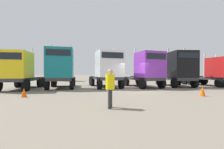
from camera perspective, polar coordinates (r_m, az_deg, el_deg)
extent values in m
plane|color=gray|center=(13.50, 9.56, -6.02)|extent=(200.00, 200.00, 0.00)
cube|color=#333338|center=(17.24, -30.55, -1.48)|extent=(2.48, 6.11, 0.30)
cube|color=yellow|center=(15.59, -32.98, 3.12)|extent=(2.51, 2.54, 2.32)
cube|color=black|center=(14.51, -34.96, 5.82)|extent=(2.10, 0.14, 0.55)
cylinder|color=silver|center=(16.53, -28.05, 4.04)|extent=(0.19, 0.19, 2.92)
cylinder|color=silver|center=(17.23, -34.05, 3.86)|extent=(0.19, 0.19, 2.92)
cylinder|color=#333338|center=(18.47, -29.06, -0.69)|extent=(1.15, 1.15, 0.12)
cylinder|color=black|center=(14.72, -29.82, -3.48)|extent=(0.40, 1.07, 1.06)
cylinder|color=black|center=(18.23, -25.71, -2.69)|extent=(0.40, 1.07, 1.06)
cylinder|color=black|center=(18.97, -32.10, -2.60)|extent=(0.40, 1.07, 1.06)
cylinder|color=black|center=(19.28, -24.78, -2.51)|extent=(0.40, 1.07, 1.06)
cylinder|color=black|center=(19.99, -30.87, -2.44)|extent=(0.40, 1.07, 1.06)
cube|color=#333338|center=(16.78, -18.36, -1.45)|extent=(2.20, 5.60, 0.30)
cube|color=#14727A|center=(15.13, -19.10, 4.14)|extent=(2.40, 2.25, 2.76)
cube|color=black|center=(14.09, -19.69, 7.90)|extent=(2.10, 0.04, 0.55)
cylinder|color=silver|center=(16.33, -15.22, 4.94)|extent=(0.18, 0.18, 3.36)
cylinder|color=silver|center=(16.55, -21.82, 4.86)|extent=(0.18, 0.18, 3.36)
cylinder|color=#333338|center=(18.00, -17.92, -0.64)|extent=(1.10, 1.10, 0.12)
cylinder|color=black|center=(14.62, -14.99, -3.43)|extent=(0.35, 1.07, 1.07)
cylinder|color=black|center=(14.90, -23.48, -3.38)|extent=(0.35, 1.07, 1.07)
cylinder|color=black|center=(17.91, -14.42, -2.70)|extent=(0.35, 1.07, 1.07)
cylinder|color=black|center=(18.14, -21.39, -2.68)|extent=(0.35, 1.07, 1.07)
cylinder|color=black|center=(19.01, -14.28, -2.51)|extent=(0.35, 1.07, 1.07)
cylinder|color=black|center=(19.23, -20.85, -2.49)|extent=(0.35, 1.07, 1.07)
cube|color=#333338|center=(16.89, -2.89, -1.25)|extent=(2.76, 6.41, 0.30)
cube|color=white|center=(15.11, -1.15, 3.95)|extent=(2.62, 2.72, 2.56)
cube|color=black|center=(13.96, 0.30, 7.34)|extent=(2.09, 0.23, 0.55)
cylinder|color=silver|center=(16.75, 0.65, 4.65)|extent=(0.20, 0.20, 3.16)
cylinder|color=silver|center=(16.27, -5.75, 4.77)|extent=(0.20, 0.20, 3.16)
cylinder|color=#333338|center=(18.22, -3.96, -0.46)|extent=(1.20, 1.20, 0.12)
cylinder|color=black|center=(14.94, 3.50, -3.24)|extent=(0.45, 1.14, 1.11)
cylinder|color=black|center=(14.31, -4.78, -3.41)|extent=(0.45, 1.14, 1.11)
cylinder|color=black|center=(18.67, -0.77, -2.48)|extent=(0.45, 1.14, 1.11)
cylinder|color=black|center=(18.17, -7.44, -2.57)|extent=(0.45, 1.14, 1.11)
cylinder|color=black|center=(19.72, -1.67, -2.31)|extent=(0.45, 1.14, 1.11)
cylinder|color=black|center=(19.25, -8.00, -2.39)|extent=(0.45, 1.14, 1.11)
cube|color=#333338|center=(17.33, 10.72, -1.43)|extent=(2.86, 6.29, 0.30)
cube|color=purple|center=(15.71, 14.08, 3.57)|extent=(2.64, 2.55, 2.56)
cube|color=black|center=(14.80, 16.53, 6.67)|extent=(2.09, 0.27, 0.55)
cylinder|color=silver|center=(17.33, 14.44, 4.28)|extent=(0.20, 0.20, 3.16)
cylinder|color=silver|center=(16.38, 8.83, 4.50)|extent=(0.20, 0.20, 3.16)
cylinder|color=#333338|center=(18.50, 8.71, -0.65)|extent=(1.21, 1.21, 0.12)
cylinder|color=black|center=(15.97, 18.27, -3.14)|extent=(0.46, 1.08, 1.05)
cylinder|color=black|center=(14.77, 11.39, -3.42)|extent=(0.46, 1.08, 1.05)
cylinder|color=black|center=(19.14, 11.51, -2.51)|extent=(0.46, 1.08, 1.05)
cylinder|color=black|center=(18.15, 5.46, -2.67)|extent=(0.46, 1.08, 1.05)
cylinder|color=black|center=(20.10, 9.95, -2.36)|extent=(0.46, 1.08, 1.05)
cylinder|color=black|center=(19.16, 4.14, -2.50)|extent=(0.46, 1.08, 1.05)
cube|color=#333338|center=(19.29, 22.64, -1.39)|extent=(2.95, 5.88, 0.30)
cube|color=black|center=(17.81, 25.10, 3.43)|extent=(2.69, 2.57, 2.80)
cube|color=black|center=(16.88, 27.04, 6.56)|extent=(2.09, 0.33, 0.55)
cylinder|color=silver|center=(19.41, 25.71, 4.07)|extent=(0.20, 0.20, 3.40)
cylinder|color=silver|center=(18.54, 20.60, 4.26)|extent=(0.20, 0.20, 3.40)
cylinder|color=#333338|center=(20.40, 21.07, -0.69)|extent=(1.24, 1.24, 0.12)
cylinder|color=black|center=(18.01, 28.81, -2.83)|extent=(0.48, 1.04, 1.00)
cylinder|color=black|center=(16.92, 22.54, -3.02)|extent=(0.48, 1.04, 1.00)
cylinder|color=black|center=(20.89, 23.82, -2.35)|extent=(0.48, 1.04, 1.00)
cylinder|color=black|center=(19.96, 18.23, -2.46)|extent=(0.48, 1.04, 1.00)
cylinder|color=black|center=(21.87, 22.47, -2.22)|extent=(0.48, 1.04, 1.00)
cylinder|color=black|center=(20.98, 17.09, -2.31)|extent=(0.48, 1.04, 1.00)
cube|color=#333338|center=(21.89, 32.48, -1.15)|extent=(2.90, 6.24, 0.30)
cube|color=red|center=(20.83, 36.32, 2.18)|extent=(2.67, 2.73, 2.20)
cylinder|color=silver|center=(22.41, 34.81, 2.84)|extent=(0.20, 0.20, 2.80)
cylinder|color=silver|center=(20.92, 31.72, 3.03)|extent=(0.20, 0.20, 2.80)
cylinder|color=#333338|center=(22.74, 29.88, -0.55)|extent=(1.22, 1.22, 0.12)
cylinder|color=black|center=(19.64, 35.72, -2.56)|extent=(0.47, 1.06, 1.02)
cylinder|color=black|center=(23.65, 31.47, -2.02)|extent=(0.47, 1.06, 1.02)
cylinder|color=black|center=(22.01, 27.80, -2.19)|extent=(0.47, 1.06, 1.02)
cylinder|color=black|center=(24.37, 29.49, -1.94)|extent=(0.47, 1.06, 1.02)
cylinder|color=black|center=(22.78, 25.79, -2.09)|extent=(0.47, 1.06, 1.02)
cylinder|color=#2D2D2D|center=(6.84, -0.58, -8.96)|extent=(0.20, 0.20, 0.83)
cylinder|color=#2D2D2D|center=(6.57, -0.86, -9.36)|extent=(0.20, 0.20, 0.83)
cylinder|color=yellow|center=(6.62, -0.71, -2.78)|extent=(0.50, 0.50, 0.66)
sphere|color=tan|center=(6.61, -0.71, 1.05)|extent=(0.23, 0.23, 0.23)
cone|color=#F2590C|center=(11.22, -30.44, -5.93)|extent=(0.36, 0.36, 0.59)
cone|color=#F2590C|center=(11.79, 31.11, -5.42)|extent=(0.36, 0.36, 0.67)
cylinder|color=#4C3823|center=(30.89, -19.70, 0.42)|extent=(0.36, 0.36, 2.97)
sphere|color=#286023|center=(31.01, -19.72, 5.62)|extent=(3.30, 3.30, 3.30)
cylinder|color=#4C3823|center=(36.07, -3.10, 0.28)|extent=(0.36, 0.36, 2.73)
sphere|color=#286023|center=(36.17, -3.11, 4.78)|extent=(3.68, 3.68, 3.68)
cylinder|color=#4C3823|center=(39.11, 14.59, 0.33)|extent=(0.36, 0.36, 2.79)
sphere|color=#286023|center=(39.18, 14.60, 4.07)|extent=(2.89, 2.89, 2.89)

